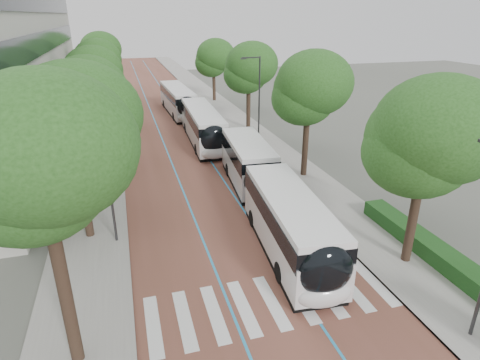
# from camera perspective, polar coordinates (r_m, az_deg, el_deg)

# --- Properties ---
(ground) EXTENTS (160.00, 160.00, 0.00)m
(ground) POSITION_cam_1_polar(r_m,az_deg,el_deg) (17.26, 5.07, -19.06)
(ground) COLOR #51544C
(ground) RESTS_ON ground
(road) EXTENTS (11.00, 140.00, 0.02)m
(road) POSITION_cam_1_polar(r_m,az_deg,el_deg) (53.40, -10.85, 9.73)
(road) COLOR brown
(road) RESTS_ON ground
(sidewalk_left) EXTENTS (4.00, 140.00, 0.12)m
(sidewalk_left) POSITION_cam_1_polar(r_m,az_deg,el_deg) (53.21, -18.98, 8.93)
(sidewalk_left) COLOR gray
(sidewalk_left) RESTS_ON ground
(sidewalk_right) EXTENTS (4.00, 140.00, 0.12)m
(sidewalk_right) POSITION_cam_1_polar(r_m,az_deg,el_deg) (54.61, -2.90, 10.43)
(sidewalk_right) COLOR gray
(sidewalk_right) RESTS_ON ground
(kerb_left) EXTENTS (0.20, 140.00, 0.14)m
(kerb_left) POSITION_cam_1_polar(r_m,az_deg,el_deg) (53.15, -16.93, 9.17)
(kerb_left) COLOR gray
(kerb_left) RESTS_ON ground
(kerb_right) EXTENTS (0.20, 140.00, 0.14)m
(kerb_right) POSITION_cam_1_polar(r_m,az_deg,el_deg) (54.20, -4.88, 10.29)
(kerb_right) COLOR gray
(kerb_right) RESTS_ON ground
(zebra_crossing) EXTENTS (10.55, 3.60, 0.01)m
(zebra_crossing) POSITION_cam_1_polar(r_m,az_deg,el_deg) (18.00, 4.50, -16.87)
(zebra_crossing) COLOR silver
(zebra_crossing) RESTS_ON ground
(lane_line_left) EXTENTS (0.12, 126.00, 0.01)m
(lane_line_left) POSITION_cam_1_polar(r_m,az_deg,el_deg) (53.27, -12.58, 9.58)
(lane_line_left) COLOR #278EC3
(lane_line_left) RESTS_ON road
(lane_line_right) EXTENTS (0.12, 126.00, 0.01)m
(lane_line_right) POSITION_cam_1_polar(r_m,az_deg,el_deg) (53.57, -9.13, 9.90)
(lane_line_right) COLOR #278EC3
(lane_line_right) RESTS_ON road
(hedge) EXTENTS (1.20, 14.00, 0.80)m
(hedge) POSITION_cam_1_polar(r_m,az_deg,el_deg) (21.46, 28.88, -11.20)
(hedge) COLOR #194718
(hedge) RESTS_ON sidewalk_right
(streetlight_far) EXTENTS (1.82, 0.20, 8.00)m
(streetlight_far) POSITION_cam_1_polar(r_m,az_deg,el_deg) (36.47, 2.49, 12.02)
(streetlight_far) COLOR #323335
(streetlight_far) RESTS_ON sidewalk_right
(lamp_post_left) EXTENTS (0.14, 0.14, 8.00)m
(lamp_post_left) POSITION_cam_1_polar(r_m,az_deg,el_deg) (21.24, -18.32, 1.19)
(lamp_post_left) COLOR #323335
(lamp_post_left) RESTS_ON sidewalk_left
(trees_left) EXTENTS (6.37, 60.64, 9.61)m
(trees_left) POSITION_cam_1_polar(r_m,az_deg,el_deg) (38.20, -20.60, 13.30)
(trees_left) COLOR black
(trees_left) RESTS_ON ground
(trees_right) EXTENTS (5.67, 47.46, 8.72)m
(trees_right) POSITION_cam_1_polar(r_m,az_deg,el_deg) (35.40, 4.93, 13.79)
(trees_right) COLOR black
(trees_right) RESTS_ON ground
(lead_bus) EXTENTS (4.01, 18.54, 3.20)m
(lead_bus) POSITION_cam_1_polar(r_m,az_deg,el_deg) (23.72, 4.14, -1.97)
(lead_bus) COLOR black
(lead_bus) RESTS_ON ground
(bus_queued_0) EXTENTS (2.97, 12.48, 3.20)m
(bus_queued_0) POSITION_cam_1_polar(r_m,az_deg,el_deg) (38.25, -5.24, 7.54)
(bus_queued_0) COLOR silver
(bus_queued_0) RESTS_ON ground
(bus_queued_1) EXTENTS (2.97, 12.48, 3.20)m
(bus_queued_1) POSITION_cam_1_polar(r_m,az_deg,el_deg) (50.64, -8.76, 11.06)
(bus_queued_1) COLOR silver
(bus_queued_1) RESTS_ON ground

